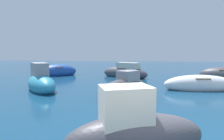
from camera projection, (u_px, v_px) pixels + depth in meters
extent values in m
ellipsoid|color=#1E479E|center=(58.00, 72.00, 18.25)|extent=(3.64, 3.19, 1.30)
cube|color=brown|center=(57.00, 67.00, 18.21)|extent=(1.24, 1.34, 0.08)
ellipsoid|color=#3F3F47|center=(125.00, 90.00, 9.96)|extent=(2.88, 3.31, 1.12)
cube|color=gray|center=(128.00, 77.00, 10.08)|extent=(1.19, 1.24, 0.60)
ellipsoid|color=#3F3F47|center=(136.00, 139.00, 4.43)|extent=(3.40, 2.24, 1.09)
cube|color=beige|center=(125.00, 106.00, 4.30)|extent=(1.25, 1.10, 0.85)
ellipsoid|color=teal|center=(41.00, 85.00, 11.39)|extent=(3.14, 3.43, 1.18)
cube|color=gray|center=(40.00, 70.00, 11.55)|extent=(1.43, 1.51, 0.87)
ellipsoid|color=#3F3F47|center=(124.00, 73.00, 17.20)|extent=(4.38, 3.21, 1.17)
cube|color=beige|center=(128.00, 66.00, 16.94)|extent=(2.05, 1.61, 0.58)
ellipsoid|color=white|center=(200.00, 84.00, 11.54)|extent=(4.15, 1.59, 1.12)
cube|color=brown|center=(200.00, 78.00, 11.50)|extent=(0.90, 1.06, 0.08)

